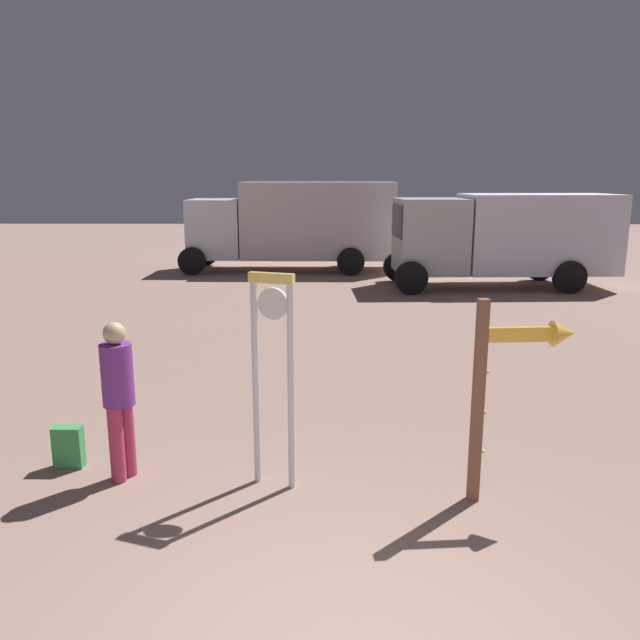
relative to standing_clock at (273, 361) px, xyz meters
The scene contains 6 objects.
standing_clock is the anchor object (origin of this frame).
arrow_sign 2.35m from the standing_clock, ahead, with size 0.97×0.27×2.04m.
person_near_clock 1.67m from the standing_clock, behind, with size 0.33×0.33×1.71m.
backpack 2.59m from the standing_clock, behind, with size 0.32×0.20×0.47m.
box_truck_near 13.51m from the standing_clock, 65.21° to the left, with size 6.51×2.75×2.67m.
box_truck_far 15.56m from the standing_clock, 91.87° to the left, with size 7.13×2.48×2.98m.
Camera 1 is at (-0.18, -3.47, 3.15)m, focal length 35.51 mm.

